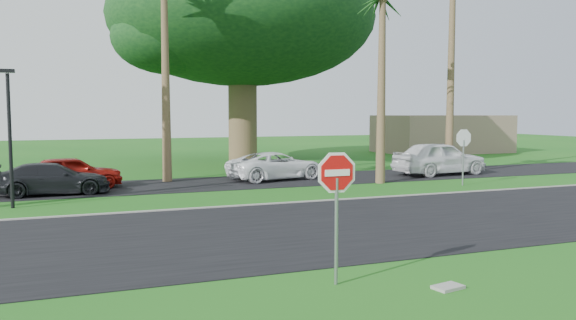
{
  "coord_description": "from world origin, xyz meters",
  "views": [
    {
      "loc": [
        -3.98,
        -12.25,
        3.19
      ],
      "look_at": [
        1.92,
        3.24,
        1.8
      ],
      "focal_mm": 35.0,
      "sensor_mm": 36.0,
      "label": 1
    }
  ],
  "objects_px": {
    "stop_sign_far": "(464,145)",
    "car_minivan": "(276,166)",
    "stop_sign_near": "(337,190)",
    "car_red": "(71,173)",
    "car_pickup": "(439,158)",
    "car_dark": "(53,179)"
  },
  "relations": [
    {
      "from": "stop_sign_far",
      "to": "car_minivan",
      "type": "bearing_deg",
      "value": -34.8
    },
    {
      "from": "stop_sign_near",
      "to": "stop_sign_far",
      "type": "xyz_separation_m",
      "value": [
        11.5,
        11.0,
        0.0
      ]
    },
    {
      "from": "car_red",
      "to": "car_minivan",
      "type": "bearing_deg",
      "value": -100.08
    },
    {
      "from": "stop_sign_far",
      "to": "car_pickup",
      "type": "height_order",
      "value": "stop_sign_far"
    },
    {
      "from": "car_dark",
      "to": "car_minivan",
      "type": "height_order",
      "value": "car_minivan"
    },
    {
      "from": "stop_sign_near",
      "to": "car_dark",
      "type": "relative_size",
      "value": 0.61
    },
    {
      "from": "stop_sign_near",
      "to": "car_pickup",
      "type": "bearing_deg",
      "value": 48.7
    },
    {
      "from": "stop_sign_near",
      "to": "car_pickup",
      "type": "distance_m",
      "value": 19.81
    },
    {
      "from": "car_red",
      "to": "car_minivan",
      "type": "xyz_separation_m",
      "value": [
        9.14,
        0.15,
        -0.04
      ]
    },
    {
      "from": "car_minivan",
      "to": "car_pickup",
      "type": "relative_size",
      "value": 0.94
    },
    {
      "from": "stop_sign_far",
      "to": "car_pickup",
      "type": "bearing_deg",
      "value": -111.98
    },
    {
      "from": "car_dark",
      "to": "car_pickup",
      "type": "relative_size",
      "value": 0.85
    },
    {
      "from": "stop_sign_far",
      "to": "car_red",
      "type": "distance_m",
      "value": 16.86
    },
    {
      "from": "stop_sign_near",
      "to": "car_red",
      "type": "bearing_deg",
      "value": 106.49
    },
    {
      "from": "stop_sign_near",
      "to": "car_minivan",
      "type": "distance_m",
      "value": 16.54
    },
    {
      "from": "stop_sign_far",
      "to": "car_red",
      "type": "xyz_separation_m",
      "value": [
        -16.15,
        4.72,
        -1.08
      ]
    },
    {
      "from": "stop_sign_far",
      "to": "car_pickup",
      "type": "xyz_separation_m",
      "value": [
        1.56,
        3.87,
        -0.92
      ]
    },
    {
      "from": "car_red",
      "to": "car_pickup",
      "type": "distance_m",
      "value": 17.74
    },
    {
      "from": "stop_sign_far",
      "to": "car_dark",
      "type": "xyz_separation_m",
      "value": [
        -16.84,
        3.29,
        -1.16
      ]
    },
    {
      "from": "car_pickup",
      "to": "car_red",
      "type": "bearing_deg",
      "value": 81.9
    },
    {
      "from": "stop_sign_near",
      "to": "car_red",
      "type": "relative_size",
      "value": 0.64
    },
    {
      "from": "stop_sign_far",
      "to": "car_dark",
      "type": "bearing_deg",
      "value": -11.06
    }
  ]
}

